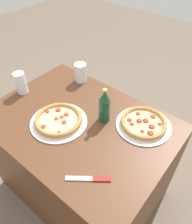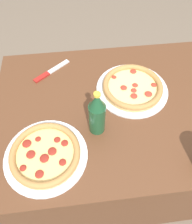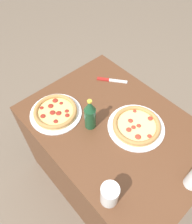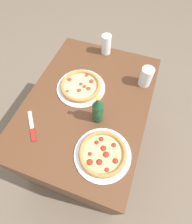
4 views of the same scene
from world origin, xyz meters
The scene contains 8 objects.
ground_plane centered at (0.00, 0.00, 0.00)m, with size 8.00×8.00×0.00m, color #6B5B4C.
table centered at (0.00, 0.00, 0.37)m, with size 1.07×0.77×0.74m.
pizza_pepperoni centered at (0.31, 0.20, 0.76)m, with size 0.31×0.31×0.04m.
pizza_veggie centered at (-0.08, -0.08, 0.76)m, with size 0.32×0.32×0.04m.
glass_water centered at (-0.47, -0.03, 0.81)m, with size 0.07×0.07×0.15m.
glass_red_wine centered at (-0.26, 0.31, 0.81)m, with size 0.08×0.08×0.13m.
beer_bottle centered at (0.10, 0.11, 0.85)m, with size 0.06×0.06×0.22m.
knife centered at (0.29, -0.24, 0.75)m, with size 0.18×0.15×0.01m.
Camera 1 is at (0.64, -0.62, 1.63)m, focal length 35.00 mm.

